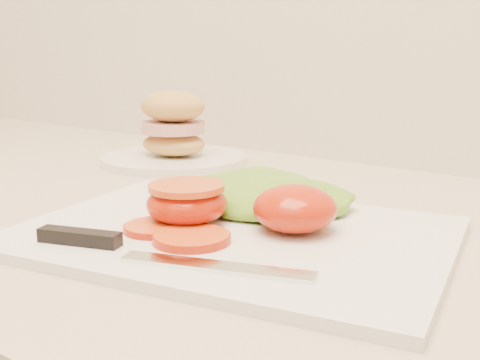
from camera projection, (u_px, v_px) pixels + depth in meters
The scene contains 9 objects.
cutting_board at pixel (233, 235), 0.55m from camera, with size 0.38×0.28×0.01m, color white.
tomato_half_dome at pixel (295, 208), 0.54m from camera, with size 0.08×0.08×0.04m, color red.
tomato_half_cut at pixel (187, 202), 0.56m from camera, with size 0.08×0.08×0.04m.
tomato_slice_0 at pixel (192, 238), 0.52m from camera, with size 0.07×0.07×0.01m, color #E85B1E.
tomato_slice_1 at pixel (156, 227), 0.55m from camera, with size 0.06×0.06×0.01m, color #E85B1E.
lettuce_leaf_0 at pixel (254, 193), 0.62m from camera, with size 0.17×0.11×0.03m, color #75C133.
lettuce_leaf_1 at pixel (299, 199), 0.61m from camera, with size 0.11×0.08×0.02m, color #75C133.
knife at pixel (130, 248), 0.49m from camera, with size 0.24×0.08×0.01m.
sandwich_plate at pixel (174, 138), 0.90m from camera, with size 0.22×0.22×0.11m.
Camera 1 is at (-0.11, 1.18, 1.10)m, focal length 45.00 mm.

